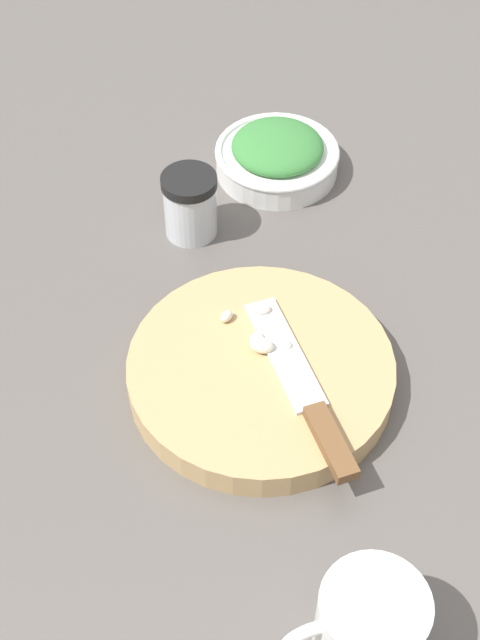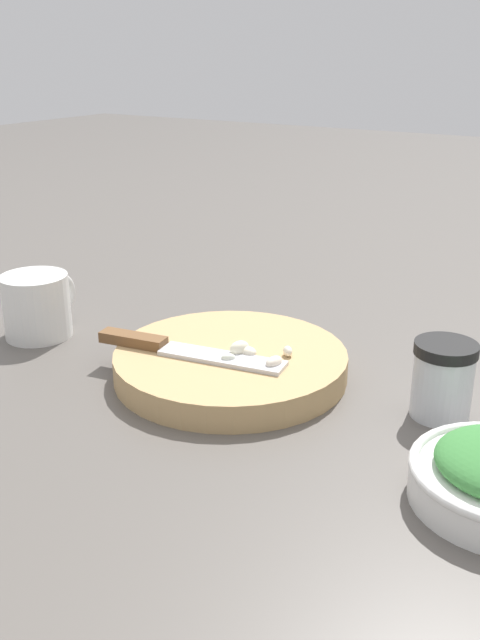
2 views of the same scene
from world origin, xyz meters
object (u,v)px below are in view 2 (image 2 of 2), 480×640
chef_knife (178,349)px  spice_jar (443,379)px  coffee_mug (38,305)px  cutting_board (231,364)px  garlic_cloves (253,353)px

chef_knife → spice_jar: spice_jar is taller
spice_jar → coffee_mug: bearing=-173.2°
cutting_board → chef_knife: size_ratio=1.17×
cutting_board → coffee_mug: coffee_mug is taller
garlic_cloves → spice_jar: bearing=11.1°
chef_knife → coffee_mug: (-0.24, 0.01, 0.01)m
chef_knife → garlic_cloves: bearing=100.4°
chef_knife → coffee_mug: size_ratio=1.93×
chef_knife → spice_jar: size_ratio=2.83×
garlic_cloves → spice_jar: (0.21, 0.04, 0.00)m
chef_knife → garlic_cloves: garlic_cloves is taller
coffee_mug → chef_knife: bearing=-1.7°
garlic_cloves → coffee_mug: coffee_mug is taller
garlic_cloves → spice_jar: 0.21m
garlic_cloves → coffee_mug: size_ratio=0.58×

